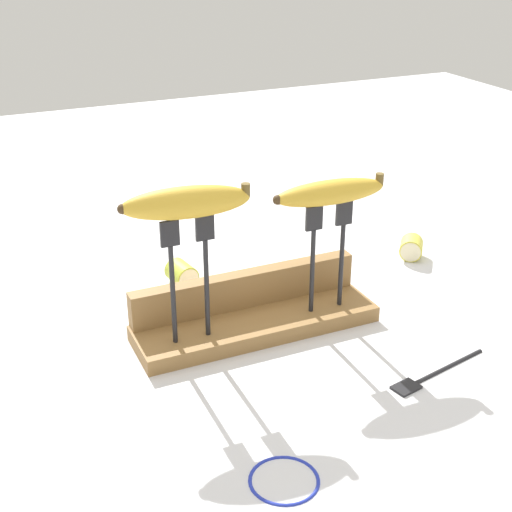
# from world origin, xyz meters

# --- Properties ---
(ground_plane) EXTENTS (3.00, 3.00, 0.00)m
(ground_plane) POSITION_xyz_m (0.00, 0.00, 0.00)
(ground_plane) COLOR silver
(wooden_board) EXTENTS (0.37, 0.11, 0.02)m
(wooden_board) POSITION_xyz_m (0.00, 0.00, 0.01)
(wooden_board) COLOR olive
(wooden_board) RESTS_ON ground
(board_backstop) EXTENTS (0.36, 0.03, 0.05)m
(board_backstop) POSITION_xyz_m (0.00, 0.04, 0.05)
(board_backstop) COLOR olive
(board_backstop) RESTS_ON wooden_board
(fork_stand_left) EXTENTS (0.08, 0.01, 0.18)m
(fork_stand_left) POSITION_xyz_m (-0.11, -0.02, 0.13)
(fork_stand_left) COLOR black
(fork_stand_left) RESTS_ON wooden_board
(fork_stand_right) EXTENTS (0.08, 0.01, 0.17)m
(fork_stand_right) POSITION_xyz_m (0.11, -0.02, 0.13)
(fork_stand_right) COLOR black
(fork_stand_right) RESTS_ON wooden_board
(banana_raised_left) EXTENTS (0.18, 0.07, 0.04)m
(banana_raised_left) POSITION_xyz_m (-0.11, -0.02, 0.23)
(banana_raised_left) COLOR gold
(banana_raised_left) RESTS_ON fork_stand_left
(banana_raised_right) EXTENTS (0.18, 0.05, 0.04)m
(banana_raised_right) POSITION_xyz_m (0.11, -0.02, 0.21)
(banana_raised_right) COLOR gold
(banana_raised_right) RESTS_ON fork_stand_right
(fork_fallen_near) EXTENTS (0.17, 0.05, 0.01)m
(fork_fallen_near) POSITION_xyz_m (0.16, -0.21, 0.00)
(fork_fallen_near) COLOR black
(fork_fallen_near) RESTS_ON ground
(banana_chunk_near) EXTENTS (0.06, 0.06, 0.04)m
(banana_chunk_near) POSITION_xyz_m (0.36, 0.12, 0.02)
(banana_chunk_near) COLOR #DBD147
(banana_chunk_near) RESTS_ON ground
(banana_chunk_far) EXTENTS (0.05, 0.06, 0.04)m
(banana_chunk_far) POSITION_xyz_m (-0.05, 0.19, 0.02)
(banana_chunk_far) COLOR #B2C138
(banana_chunk_far) RESTS_ON ground
(wire_coil) EXTENTS (0.08, 0.08, 0.00)m
(wire_coil) POSITION_xyz_m (-0.10, -0.31, 0.00)
(wire_coil) COLOR #1E2DA5
(wire_coil) RESTS_ON ground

